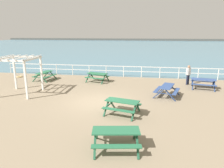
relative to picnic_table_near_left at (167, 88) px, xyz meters
name	(u,v)px	position (x,y,z in m)	size (l,w,h in m)	color
ground_plane	(97,103)	(-4.51, -1.85, -0.68)	(30.00, 24.00, 0.20)	gray
sea_band	(136,46)	(-4.51, 50.90, -0.58)	(142.00, 90.00, 0.01)	teal
distant_shoreline	(140,40)	(-4.51, 93.90, -0.58)	(142.00, 6.00, 1.80)	#4C4C47
seaward_railing	(115,69)	(-4.51, 5.90, 0.16)	(23.07, 0.07, 1.08)	white
picnic_table_near_left	(167,88)	(0.00, 0.00, 0.00)	(1.96, 2.16, 0.80)	#334C84
picnic_table_near_right	(97,75)	(-5.74, 3.50, 0.00)	(2.13, 1.91, 0.80)	#286B47
picnic_table_mid_centre	(45,74)	(-10.69, 3.23, 0.00)	(1.77, 2.00, 0.80)	#286B47
picnic_table_far_left	(203,81)	(3.04, 2.56, 0.00)	(2.03, 1.80, 0.80)	#334C84
picnic_table_far_right	(122,104)	(-2.71, -3.56, 0.00)	(2.11, 1.89, 0.80)	#286B47
picnic_table_seaward	(116,134)	(-2.57, -6.99, 0.00)	(2.02, 1.79, 0.80)	#286B47
visitor	(188,74)	(2.08, 3.66, 0.36)	(0.42, 0.39, 1.66)	#1E2338
lattice_pergola	(19,67)	(-10.38, -0.97, 1.41)	(2.49, 2.61, 2.70)	white
rope_coil	(19,77)	(-13.82, 4.05, -0.53)	(0.55, 0.55, 0.11)	tan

